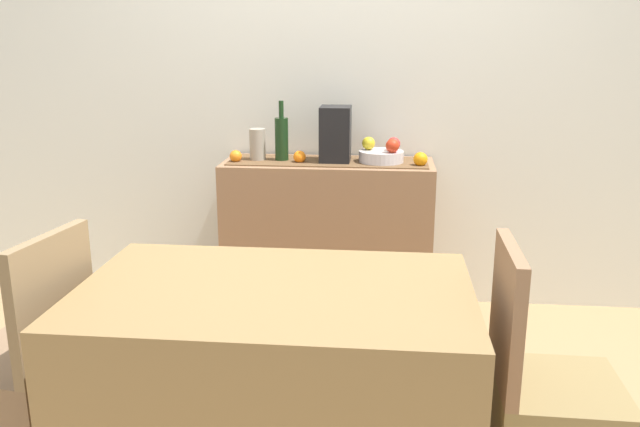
% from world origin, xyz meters
% --- Properties ---
extents(ground_plane, '(6.40, 6.40, 0.02)m').
position_xyz_m(ground_plane, '(0.00, 0.00, -0.01)').
color(ground_plane, '#9A7B52').
rests_on(ground_plane, ground).
extents(room_wall_rear, '(6.40, 0.06, 2.70)m').
position_xyz_m(room_wall_rear, '(0.00, 1.18, 1.35)').
color(room_wall_rear, silver).
rests_on(room_wall_rear, ground).
extents(sideboard_console, '(1.12, 0.42, 0.86)m').
position_xyz_m(sideboard_console, '(-0.06, 0.92, 0.43)').
color(sideboard_console, '#8E6749').
rests_on(sideboard_console, ground).
extents(table_runner, '(1.06, 0.32, 0.01)m').
position_xyz_m(table_runner, '(-0.06, 0.92, 0.87)').
color(table_runner, brown).
rests_on(table_runner, sideboard_console).
extents(fruit_bowl, '(0.24, 0.24, 0.06)m').
position_xyz_m(fruit_bowl, '(0.23, 0.92, 0.90)').
color(fruit_bowl, silver).
rests_on(fruit_bowl, table_runner).
extents(apple_rear, '(0.07, 0.07, 0.07)m').
position_xyz_m(apple_rear, '(0.29, 0.94, 0.96)').
color(apple_rear, red).
rests_on(apple_rear, fruit_bowl).
extents(apple_left, '(0.07, 0.07, 0.07)m').
position_xyz_m(apple_left, '(0.28, 0.87, 0.96)').
color(apple_left, red).
rests_on(apple_left, fruit_bowl).
extents(apple_front, '(0.07, 0.07, 0.07)m').
position_xyz_m(apple_front, '(0.16, 0.95, 0.96)').
color(apple_front, gold).
rests_on(apple_front, fruit_bowl).
extents(wine_bottle, '(0.07, 0.07, 0.32)m').
position_xyz_m(wine_bottle, '(-0.31, 0.92, 0.99)').
color(wine_bottle, '#183316').
rests_on(wine_bottle, sideboard_console).
extents(coffee_maker, '(0.16, 0.18, 0.30)m').
position_xyz_m(coffee_maker, '(-0.02, 0.92, 1.01)').
color(coffee_maker, black).
rests_on(coffee_maker, sideboard_console).
extents(ceramic_vase, '(0.09, 0.09, 0.17)m').
position_xyz_m(ceramic_vase, '(-0.44, 0.92, 0.95)').
color(ceramic_vase, '#9D9384').
rests_on(ceramic_vase, sideboard_console).
extents(orange_loose_near_bowl, '(0.07, 0.07, 0.07)m').
position_xyz_m(orange_loose_near_bowl, '(-0.54, 0.86, 0.90)').
color(orange_loose_near_bowl, orange).
rests_on(orange_loose_near_bowl, sideboard_console).
extents(orange_loose_far, '(0.07, 0.07, 0.07)m').
position_xyz_m(orange_loose_far, '(-0.20, 0.87, 0.90)').
color(orange_loose_far, orange).
rests_on(orange_loose_far, sideboard_console).
extents(orange_loose_end, '(0.07, 0.07, 0.07)m').
position_xyz_m(orange_loose_end, '(0.43, 0.85, 0.90)').
color(orange_loose_end, orange).
rests_on(orange_loose_end, sideboard_console).
extents(dining_table, '(1.27, 0.80, 0.74)m').
position_xyz_m(dining_table, '(-0.09, -0.59, 0.37)').
color(dining_table, olive).
rests_on(dining_table, ground).
extents(chair_near_window, '(0.46, 0.46, 0.90)m').
position_xyz_m(chair_near_window, '(-0.99, -0.59, 0.27)').
color(chair_near_window, '#82644A').
rests_on(chair_near_window, ground).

